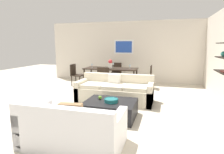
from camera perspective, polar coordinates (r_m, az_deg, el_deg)
ground_plane at (r=5.31m, az=-0.80°, el=-8.35°), size 18.00×18.00×0.00m
back_wall_unit at (r=8.45m, az=8.07°, el=7.63°), size 8.40×0.09×2.70m
sofa_beige at (r=5.52m, az=0.91°, el=-4.49°), size 2.21×0.90×0.78m
loveseat_white at (r=3.22m, az=-12.03°, el=-15.37°), size 1.64×0.90×0.78m
coffee_table at (r=4.36m, az=-0.50°, el=-9.81°), size 1.15×0.92×0.38m
decorative_bowl at (r=4.21m, az=-0.25°, el=-7.13°), size 0.32×0.32×0.09m
apple_on_coffee_table at (r=4.44m, az=-3.69°, el=-6.30°), size 0.09×0.09×0.09m
dining_table at (r=7.42m, az=-0.39°, el=2.26°), size 2.10×0.85×0.75m
dining_chair_left_near at (r=7.80m, az=-11.11°, el=1.12°), size 0.44×0.44×0.88m
dining_chair_foot at (r=6.66m, az=-2.40°, el=-0.16°), size 0.44×0.44×0.88m
dining_chair_head at (r=8.24m, az=1.23°, el=1.75°), size 0.44×0.44×0.88m
dining_chair_right_far at (r=7.37m, az=10.97°, el=0.62°), size 0.44×0.44×0.88m
wine_glass_left_near at (r=7.55m, az=-6.13°, el=3.74°), size 0.07×0.07×0.17m
wine_glass_head at (r=7.74m, az=0.36°, el=4.02°), size 0.07×0.07×0.18m
wine_glass_right_far at (r=7.33m, az=5.51°, el=3.46°), size 0.08×0.08×0.15m
centerpiece_vase at (r=7.37m, az=-0.52°, el=4.07°), size 0.16×0.16×0.34m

